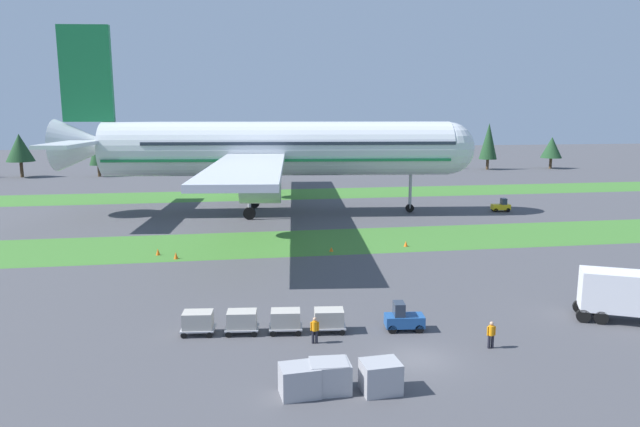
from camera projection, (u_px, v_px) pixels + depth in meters
name	position (u px, v px, depth m)	size (l,w,h in m)	color
ground_plane	(417.00, 359.00, 34.25)	(400.00, 400.00, 0.00)	#47474C
grass_strip_near	(327.00, 241.00, 64.95)	(320.00, 12.76, 0.01)	#3D752D
grass_strip_far	(291.00, 194.00, 101.40)	(320.00, 12.76, 0.01)	#3D752D
airliner	(270.00, 149.00, 80.88)	(58.84, 73.12, 25.97)	silver
baggage_tug	(403.00, 319.00, 38.58)	(2.73, 1.58, 1.97)	#1E4C8E
cargo_dolly_lead	(329.00, 319.00, 38.31)	(2.35, 1.73, 1.55)	#A3A3A8
cargo_dolly_second	(286.00, 319.00, 38.17)	(2.35, 1.73, 1.55)	#A3A3A8
cargo_dolly_third	(242.00, 320.00, 38.03)	(2.35, 1.73, 1.55)	#A3A3A8
cargo_dolly_fourth	(198.00, 321.00, 37.88)	(2.35, 1.73, 1.55)	#A3A3A8
catering_truck	(629.00, 295.00, 39.90)	(7.25, 5.15, 3.58)	silver
pushback_tractor	(501.00, 206.00, 83.96)	(2.73, 1.58, 1.97)	yellow
ground_crew_marshaller	(315.00, 329.00, 36.40)	(0.56, 0.36, 1.74)	black
ground_crew_loader	(491.00, 334.00, 35.65)	(0.56, 0.36, 1.74)	black
uld_container_0	(331.00, 377.00, 30.21)	(2.00, 1.60, 1.62)	#A3A3A8
uld_container_1	(329.00, 376.00, 30.23)	(2.00, 1.60, 1.65)	#A3A3A8
uld_container_2	(299.00, 380.00, 29.79)	(2.00, 1.60, 1.62)	#A3A3A8
uld_container_3	(381.00, 377.00, 30.14)	(2.00, 1.60, 1.67)	#A3A3A8
taxiway_marker_0	(406.00, 244.00, 62.49)	(0.44, 0.44, 0.62)	orange
taxiway_marker_1	(158.00, 252.00, 58.74)	(0.44, 0.44, 0.69)	orange
taxiway_marker_2	(331.00, 249.00, 60.31)	(0.44, 0.44, 0.46)	orange
taxiway_marker_3	(176.00, 255.00, 57.26)	(0.44, 0.44, 0.69)	orange
distant_tree_line	(233.00, 146.00, 134.01)	(146.85, 9.41, 11.52)	#4C3823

